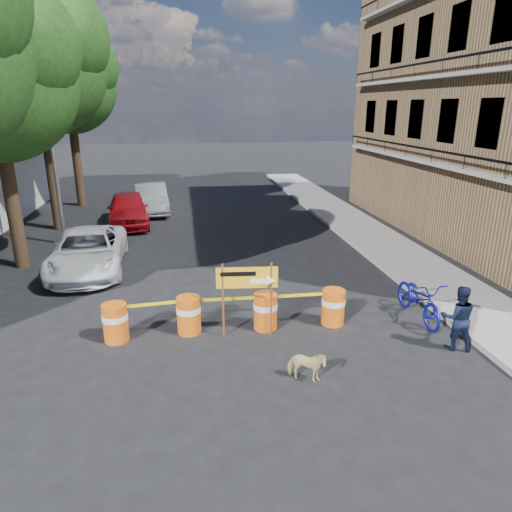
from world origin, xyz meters
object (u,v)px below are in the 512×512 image
object	(u,v)px
barrel_mid_left	(189,314)
pedestrian	(458,318)
bicycle	(421,279)
barrel_far_right	(333,306)
suv_white	(88,251)
detour_sign	(255,283)
barrel_mid_right	(265,310)
sedan_silver	(151,198)
barrel_far_left	(115,322)
dog	(306,366)
sedan_red	(128,209)

from	to	relation	value
barrel_mid_left	pedestrian	distance (m)	6.09
pedestrian	bicycle	world-z (taller)	bicycle
barrel_mid_left	pedestrian	world-z (taller)	pedestrian
barrel_far_right	suv_white	size ratio (longest dim) A/B	0.19
barrel_far_right	pedestrian	size ratio (longest dim) A/B	0.60
barrel_mid_left	detour_sign	xyz separation A→B (m)	(1.52, -0.40, 0.85)
barrel_mid_right	sedan_silver	distance (m)	13.96
sedan_silver	pedestrian	bearing A→B (deg)	-70.11
barrel_mid_left	pedestrian	size ratio (longest dim) A/B	0.60
barrel_far_right	bicycle	size ratio (longest dim) A/B	0.42
barrel_mid_left	pedestrian	bearing A→B (deg)	-16.21
detour_sign	sedan_silver	size ratio (longest dim) A/B	0.42
detour_sign	pedestrian	xyz separation A→B (m)	(4.31, -1.30, -0.58)
barrel_far_left	barrel_mid_right	world-z (taller)	same
barrel_far_right	barrel_far_left	bearing A→B (deg)	-179.62
barrel_far_left	detour_sign	bearing A→B (deg)	-4.68
bicycle	barrel_far_left	bearing A→B (deg)	-179.89
barrel_mid_right	dog	size ratio (longest dim) A/B	1.16
barrel_far_left	bicycle	xyz separation A→B (m)	(7.41, -0.03, 0.60)
detour_sign	dog	size ratio (longest dim) A/B	2.33
barrel_mid_right	pedestrian	xyz separation A→B (m)	(4.01, -1.61, 0.28)
detour_sign	pedestrian	bearing A→B (deg)	-11.36
barrel_mid_left	suv_white	distance (m)	5.81
barrel_mid_right	bicycle	world-z (taller)	bicycle
suv_white	barrel_mid_right	bearing A→B (deg)	-47.62
barrel_mid_right	barrel_far_right	bearing A→B (deg)	-0.67
barrel_mid_left	detour_sign	bearing A→B (deg)	-14.77
dog	suv_white	distance (m)	9.07
barrel_mid_right	bicycle	size ratio (longest dim) A/B	0.42
barrel_mid_right	dog	xyz separation A→B (m)	(0.40, -2.33, -0.14)
barrel_far_left	barrel_mid_left	size ratio (longest dim) A/B	1.00
dog	barrel_far_left	bearing A→B (deg)	83.37
barrel_mid_right	sedan_silver	world-z (taller)	sedan_silver
pedestrian	dog	world-z (taller)	pedestrian
bicycle	barrel_mid_right	bearing A→B (deg)	179.10
barrel_mid_left	bicycle	bearing A→B (deg)	-1.70
barrel_far_left	barrel_mid_left	xyz separation A→B (m)	(1.67, 0.14, 0.00)
suv_white	sedan_red	xyz separation A→B (m)	(0.66, 6.01, 0.08)
detour_sign	pedestrian	distance (m)	4.54
barrel_mid_left	barrel_far_right	size ratio (longest dim) A/B	1.00
dog	sedan_silver	distance (m)	16.32
barrel_far_right	suv_white	world-z (taller)	suv_white
barrel_far_right	sedan_silver	world-z (taller)	sedan_silver
barrel_mid_right	pedestrian	world-z (taller)	pedestrian
pedestrian	dog	xyz separation A→B (m)	(-3.61, -0.72, -0.42)
detour_sign	barrel_mid_right	bearing A→B (deg)	51.51
barrel_far_left	barrel_mid_left	world-z (taller)	same
barrel_far_left	detour_sign	size ratio (longest dim) A/B	0.50
barrel_mid_left	dog	distance (m)	3.29
barrel_mid_left	barrel_mid_right	xyz separation A→B (m)	(1.83, -0.09, 0.00)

